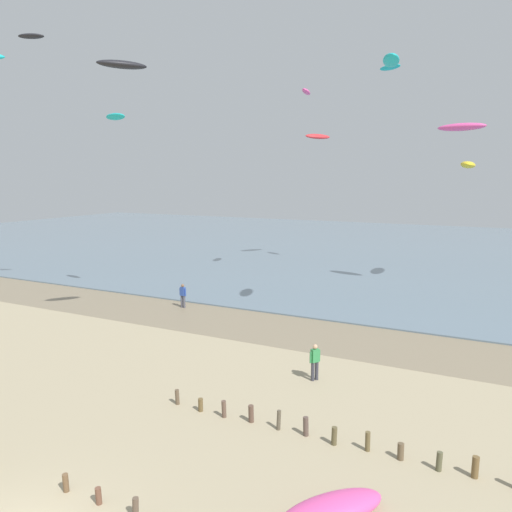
% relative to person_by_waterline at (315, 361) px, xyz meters
% --- Properties ---
extents(wet_sand_strip, '(120.00, 6.08, 0.01)m').
position_rel_person_by_waterline_xyz_m(wet_sand_strip, '(-3.26, 6.28, -0.91)').
color(wet_sand_strip, '#84755B').
rests_on(wet_sand_strip, ground).
extents(sea, '(160.00, 70.00, 0.10)m').
position_rel_person_by_waterline_xyz_m(sea, '(-3.26, 44.32, -0.87)').
color(sea, slate).
rests_on(sea, ground).
extents(groyne_mid, '(13.68, 0.36, 0.75)m').
position_rel_person_by_waterline_xyz_m(groyne_mid, '(2.80, -4.89, -0.59)').
color(groyne_mid, brown).
rests_on(groyne_mid, ground).
extents(person_by_waterline, '(0.39, 0.48, 1.71)m').
position_rel_person_by_waterline_xyz_m(person_by_waterline, '(0.00, 0.00, 0.00)').
color(person_by_waterline, '#383842').
rests_on(person_by_waterline, ground).
extents(person_far_down_beach, '(0.57, 0.25, 1.71)m').
position_rel_person_by_waterline_xyz_m(person_far_down_beach, '(-12.82, 7.94, 0.00)').
color(person_far_down_beach, '#4C4C56').
rests_on(person_far_down_beach, ground).
extents(grounded_kite, '(2.88, 3.18, 0.63)m').
position_rel_person_by_waterline_xyz_m(grounded_kite, '(3.70, -8.71, -0.60)').
color(grounded_kite, '#E54C99').
rests_on(grounded_kite, ground).
extents(kite_aloft_0, '(2.24, 2.58, 0.48)m').
position_rel_person_by_waterline_xyz_m(kite_aloft_0, '(-10.93, 0.37, 14.00)').
color(kite_aloft_0, black).
extents(kite_aloft_2, '(1.36, 2.36, 0.63)m').
position_rel_person_by_waterline_xyz_m(kite_aloft_2, '(-8.56, 20.43, 15.40)').
color(kite_aloft_2, '#E54C99').
extents(kite_aloft_4, '(2.40, 1.83, 0.54)m').
position_rel_person_by_waterline_xyz_m(kite_aloft_4, '(-2.96, 26.54, 17.96)').
color(kite_aloft_4, '#19B2B7').
extents(kite_aloft_5, '(1.73, 2.89, 0.67)m').
position_rel_person_by_waterline_xyz_m(kite_aloft_5, '(1.14, 8.05, 14.52)').
color(kite_aloft_5, '#19B2B7').
extents(kite_aloft_6, '(3.75, 1.98, 0.58)m').
position_rel_person_by_waterline_xyz_m(kite_aloft_6, '(3.83, 20.52, 11.97)').
color(kite_aloft_6, '#E54C99').
extents(kite_aloft_7, '(1.90, 1.34, 0.41)m').
position_rel_person_by_waterline_xyz_m(kite_aloft_7, '(-22.63, 4.71, 17.80)').
color(kite_aloft_7, black).
extents(kite_aloft_8, '(1.42, 3.63, 0.69)m').
position_rel_person_by_waterline_xyz_m(kite_aloft_8, '(4.19, 24.03, 9.26)').
color(kite_aloft_8, yellow).
extents(kite_aloft_9, '(2.57, 3.11, 0.75)m').
position_rel_person_by_waterline_xyz_m(kite_aloft_9, '(-10.81, 29.71, 12.43)').
color(kite_aloft_9, red).
extents(kite_aloft_11, '(2.23, 1.24, 0.62)m').
position_rel_person_by_waterline_xyz_m(kite_aloft_11, '(-17.80, 7.33, 12.48)').
color(kite_aloft_11, '#19B2B7').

